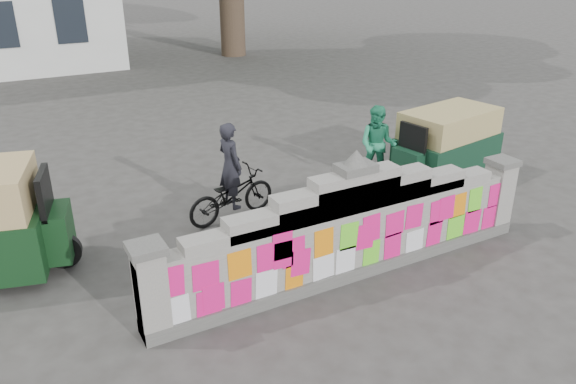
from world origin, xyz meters
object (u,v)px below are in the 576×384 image
object	(u,v)px
cyclist_bike	(232,195)
pedestrian	(378,145)
cyclist_rider	(231,179)
rickshaw_right	(446,142)

from	to	relation	value
cyclist_bike	pedestrian	xyz separation A→B (m)	(3.38, 0.16, 0.35)
cyclist_bike	cyclist_rider	size ratio (longest dim) A/B	1.12
pedestrian	cyclist_rider	bearing A→B (deg)	-129.66
cyclist_bike	pedestrian	world-z (taller)	pedestrian
pedestrian	rickshaw_right	xyz separation A→B (m)	(1.47, -0.44, -0.06)
cyclist_rider	rickshaw_right	size ratio (longest dim) A/B	0.58
cyclist_bike	rickshaw_right	xyz separation A→B (m)	(4.84, -0.28, 0.29)
cyclist_rider	pedestrian	size ratio (longest dim) A/B	0.96
pedestrian	rickshaw_right	size ratio (longest dim) A/B	0.60
cyclist_rider	rickshaw_right	world-z (taller)	cyclist_rider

